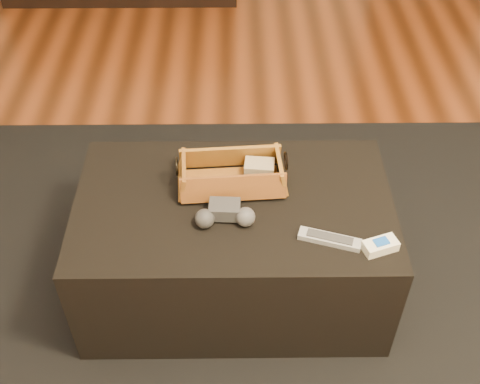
{
  "coord_description": "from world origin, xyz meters",
  "views": [
    {
      "loc": [
        -0.04,
        -1.2,
        1.75
      ],
      "look_at": [
        -0.03,
        0.11,
        0.49
      ],
      "focal_mm": 45.0,
      "sensor_mm": 36.0,
      "label": 1
    }
  ],
  "objects_px": {
    "tv_remote": "(227,183)",
    "cream_gadget": "(380,246)",
    "ottoman": "(234,246)",
    "wicker_basket": "(232,175)",
    "game_controller": "(225,214)",
    "silver_remote": "(330,239)"
  },
  "relations": [
    {
      "from": "ottoman",
      "to": "cream_gadget",
      "type": "xyz_separation_m",
      "value": [
        0.42,
        -0.2,
        0.23
      ]
    },
    {
      "from": "tv_remote",
      "to": "silver_remote",
      "type": "relative_size",
      "value": 0.97
    },
    {
      "from": "tv_remote",
      "to": "cream_gadget",
      "type": "distance_m",
      "value": 0.52
    },
    {
      "from": "silver_remote",
      "to": "ottoman",
      "type": "bearing_deg",
      "value": 148.98
    },
    {
      "from": "wicker_basket",
      "to": "cream_gadget",
      "type": "bearing_deg",
      "value": -33.2
    },
    {
      "from": "tv_remote",
      "to": "wicker_basket",
      "type": "height_order",
      "value": "wicker_basket"
    },
    {
      "from": "tv_remote",
      "to": "cream_gadget",
      "type": "height_order",
      "value": "cream_gadget"
    },
    {
      "from": "tv_remote",
      "to": "cream_gadget",
      "type": "relative_size",
      "value": 1.64
    },
    {
      "from": "game_controller",
      "to": "cream_gadget",
      "type": "xyz_separation_m",
      "value": [
        0.45,
        -0.12,
        -0.01
      ]
    },
    {
      "from": "ottoman",
      "to": "silver_remote",
      "type": "bearing_deg",
      "value": -31.02
    },
    {
      "from": "game_controller",
      "to": "silver_remote",
      "type": "bearing_deg",
      "value": -15.28
    },
    {
      "from": "ottoman",
      "to": "cream_gadget",
      "type": "bearing_deg",
      "value": -25.53
    },
    {
      "from": "wicker_basket",
      "to": "game_controller",
      "type": "relative_size",
      "value": 1.93
    },
    {
      "from": "ottoman",
      "to": "wicker_basket",
      "type": "distance_m",
      "value": 0.26
    },
    {
      "from": "silver_remote",
      "to": "cream_gadget",
      "type": "distance_m",
      "value": 0.14
    },
    {
      "from": "tv_remote",
      "to": "game_controller",
      "type": "relative_size",
      "value": 0.98
    },
    {
      "from": "tv_remote",
      "to": "wicker_basket",
      "type": "xyz_separation_m",
      "value": [
        0.02,
        0.01,
        0.02
      ]
    },
    {
      "from": "ottoman",
      "to": "game_controller",
      "type": "xyz_separation_m",
      "value": [
        -0.03,
        -0.08,
        0.24
      ]
    },
    {
      "from": "wicker_basket",
      "to": "cream_gadget",
      "type": "xyz_separation_m",
      "value": [
        0.43,
        -0.28,
        -0.02
      ]
    },
    {
      "from": "wicker_basket",
      "to": "cream_gadget",
      "type": "height_order",
      "value": "wicker_basket"
    },
    {
      "from": "tv_remote",
      "to": "cream_gadget",
      "type": "xyz_separation_m",
      "value": [
        0.44,
        -0.26,
        -0.01
      ]
    },
    {
      "from": "ottoman",
      "to": "wicker_basket",
      "type": "xyz_separation_m",
      "value": [
        -0.0,
        0.08,
        0.25
      ]
    }
  ]
}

